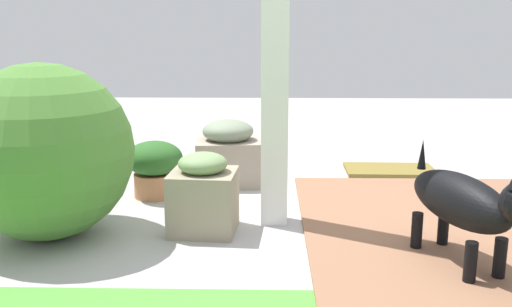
# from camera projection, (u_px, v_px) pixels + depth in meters

# --- Properties ---
(ground_plane) EXTENTS (12.00, 12.00, 0.00)m
(ground_plane) POSITION_uv_depth(u_px,v_px,m) (307.00, 217.00, 3.45)
(ground_plane) COLOR #AAA8A7
(brick_path) EXTENTS (1.80, 2.40, 0.02)m
(brick_path) POSITION_uv_depth(u_px,v_px,m) (468.00, 237.00, 3.09)
(brick_path) COLOR #8F6247
(brick_path) RESTS_ON ground
(porch_pillar) EXTENTS (0.15, 0.15, 2.28)m
(porch_pillar) POSITION_uv_depth(u_px,v_px,m) (275.00, 26.00, 3.12)
(porch_pillar) COLOR white
(porch_pillar) RESTS_ON ground
(stone_planter_nearest) EXTENTS (0.50, 0.44, 0.48)m
(stone_planter_nearest) POSITION_uv_depth(u_px,v_px,m) (228.00, 153.00, 4.15)
(stone_planter_nearest) COLOR gray
(stone_planter_nearest) RESTS_ON ground
(stone_planter_mid) EXTENTS (0.39, 0.37, 0.46)m
(stone_planter_mid) POSITION_uv_depth(u_px,v_px,m) (203.00, 195.00, 3.16)
(stone_planter_mid) COLOR gray
(stone_planter_mid) RESTS_ON ground
(round_shrub) EXTENTS (0.96, 0.96, 0.96)m
(round_shrub) POSITION_uv_depth(u_px,v_px,m) (44.00, 152.00, 3.03)
(round_shrub) COLOR #4A7E33
(round_shrub) RESTS_ON ground
(terracotta_pot_broad) EXTENTS (0.39, 0.39, 0.39)m
(terracotta_pot_broad) POSITION_uv_depth(u_px,v_px,m) (154.00, 165.00, 3.82)
(terracotta_pot_broad) COLOR #B7744F
(terracotta_pot_broad) RESTS_ON ground
(terracotta_pot_spiky) EXTENTS (0.20, 0.20, 0.71)m
(terracotta_pot_spiky) POSITION_uv_depth(u_px,v_px,m) (55.00, 143.00, 3.96)
(terracotta_pot_spiky) COLOR #A95A37
(terracotta_pot_spiky) RESTS_ON ground
(dog) EXTENTS (0.44, 0.84, 0.58)m
(dog) POSITION_uv_depth(u_px,v_px,m) (468.00, 202.00, 2.62)
(dog) COLOR black
(dog) RESTS_ON ground
(doormat) EXTENTS (0.71, 0.42, 0.03)m
(doormat) POSITION_uv_depth(u_px,v_px,m) (390.00, 170.00, 4.52)
(doormat) COLOR olive
(doormat) RESTS_ON ground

